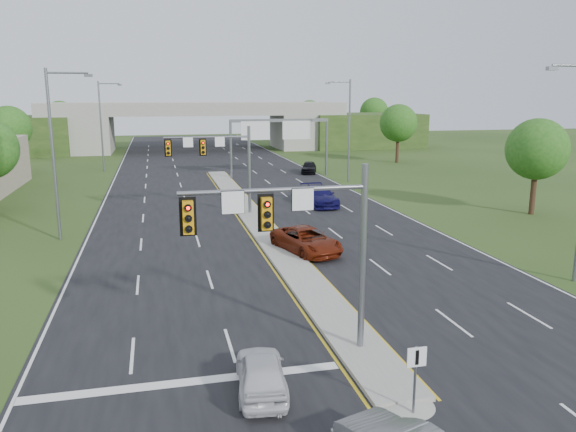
# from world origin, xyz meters

# --- Properties ---
(ground) EXTENTS (240.00, 240.00, 0.00)m
(ground) POSITION_xyz_m (0.00, 0.00, 0.00)
(ground) COLOR #264117
(ground) RESTS_ON ground
(road) EXTENTS (24.00, 160.00, 0.02)m
(road) POSITION_xyz_m (0.00, 35.00, 0.01)
(road) COLOR black
(road) RESTS_ON ground
(median) EXTENTS (2.00, 54.00, 0.16)m
(median) POSITION_xyz_m (0.00, 23.00, 0.10)
(median) COLOR gray
(median) RESTS_ON road
(median_nose) EXTENTS (2.00, 2.00, 0.16)m
(median_nose) POSITION_xyz_m (0.00, -4.00, 0.10)
(median_nose) COLOR gray
(median_nose) RESTS_ON road
(lane_markings) EXTENTS (23.72, 160.00, 0.01)m
(lane_markings) POSITION_xyz_m (-0.60, 28.91, 0.02)
(lane_markings) COLOR gold
(lane_markings) RESTS_ON road
(signal_mast_near) EXTENTS (6.62, 0.60, 7.00)m
(signal_mast_near) POSITION_xyz_m (-2.26, -0.07, 4.73)
(signal_mast_near) COLOR slate
(signal_mast_near) RESTS_ON ground
(signal_mast_far) EXTENTS (6.62, 0.60, 7.00)m
(signal_mast_far) POSITION_xyz_m (-2.26, 24.93, 4.73)
(signal_mast_far) COLOR slate
(signal_mast_far) RESTS_ON ground
(keep_right_sign) EXTENTS (0.60, 0.13, 2.20)m
(keep_right_sign) POSITION_xyz_m (0.00, -4.53, 1.52)
(keep_right_sign) COLOR slate
(keep_right_sign) RESTS_ON ground
(sign_gantry) EXTENTS (11.58, 0.44, 6.67)m
(sign_gantry) POSITION_xyz_m (6.68, 44.92, 5.24)
(sign_gantry) COLOR slate
(sign_gantry) RESTS_ON ground
(overpass) EXTENTS (80.00, 14.00, 8.10)m
(overpass) POSITION_xyz_m (0.00, 80.00, 3.55)
(overpass) COLOR gray
(overpass) RESTS_ON ground
(lightpole_l_mid) EXTENTS (2.85, 0.25, 11.00)m
(lightpole_l_mid) POSITION_xyz_m (-13.30, 20.00, 6.10)
(lightpole_l_mid) COLOR slate
(lightpole_l_mid) RESTS_ON ground
(lightpole_l_far) EXTENTS (2.85, 0.25, 11.00)m
(lightpole_l_far) POSITION_xyz_m (-13.30, 55.00, 6.10)
(lightpole_l_far) COLOR slate
(lightpole_l_far) RESTS_ON ground
(lightpole_r_far) EXTENTS (2.85, 0.25, 11.00)m
(lightpole_r_far) POSITION_xyz_m (13.30, 40.00, 6.10)
(lightpole_r_far) COLOR slate
(lightpole_r_far) RESTS_ON ground
(tree_l_mid) EXTENTS (5.20, 5.20, 8.12)m
(tree_l_mid) POSITION_xyz_m (-24.00, 55.00, 5.51)
(tree_l_mid) COLOR #382316
(tree_l_mid) RESTS_ON ground
(tree_r_near) EXTENTS (4.80, 4.80, 7.60)m
(tree_r_near) POSITION_xyz_m (22.00, 20.00, 5.18)
(tree_r_near) COLOR #382316
(tree_r_near) RESTS_ON ground
(tree_r_mid) EXTENTS (5.20, 5.20, 8.12)m
(tree_r_mid) POSITION_xyz_m (26.00, 55.00, 5.51)
(tree_r_mid) COLOR #382316
(tree_r_mid) RESTS_ON ground
(tree_back_b) EXTENTS (5.60, 5.60, 8.32)m
(tree_back_b) POSITION_xyz_m (-24.00, 94.00, 5.51)
(tree_back_b) COLOR #382316
(tree_back_b) RESTS_ON ground
(tree_back_c) EXTENTS (5.60, 5.60, 8.32)m
(tree_back_c) POSITION_xyz_m (24.00, 94.00, 5.51)
(tree_back_c) COLOR #382316
(tree_back_c) RESTS_ON ground
(tree_back_d) EXTENTS (6.00, 6.00, 8.85)m
(tree_back_d) POSITION_xyz_m (38.00, 94.00, 5.84)
(tree_back_d) COLOR #382316
(tree_back_d) RESTS_ON ground
(car_white) EXTENTS (1.95, 3.99, 1.31)m
(car_white) POSITION_xyz_m (-4.15, -2.11, 0.67)
(car_white) COLOR silver
(car_white) RESTS_ON road
(car_far_a) EXTENTS (3.92, 5.92, 1.51)m
(car_far_a) POSITION_xyz_m (1.50, 13.27, 0.78)
(car_far_a) COLOR #601A09
(car_far_a) RESTS_ON road
(car_far_b) EXTENTS (2.32, 5.63, 1.63)m
(car_far_b) POSITION_xyz_m (6.46, 27.35, 0.83)
(car_far_b) COLOR #0D0A41
(car_far_b) RESTS_ON road
(car_far_c) EXTENTS (2.96, 4.58, 1.45)m
(car_far_c) POSITION_xyz_m (11.00, 47.29, 0.75)
(car_far_c) COLOR black
(car_far_c) RESTS_ON road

